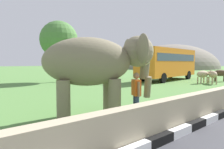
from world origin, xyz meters
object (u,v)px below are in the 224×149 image
at_px(bus_orange, 167,62).
at_px(cow_far, 213,75).
at_px(cow_near, 220,73).
at_px(person_handler, 136,93).
at_px(elephant, 98,63).
at_px(cow_mid, 203,74).

bearing_deg(bus_orange, cow_far, -88.18).
bearing_deg(bus_orange, cow_near, -54.06).
height_order(person_handler, bus_orange, bus_orange).
xyz_separation_m(bus_orange, cow_far, (0.15, -4.85, -1.21)).
height_order(cow_near, cow_far, same).
relative_size(elephant, cow_near, 2.37).
distance_m(cow_mid, cow_far, 0.82).
relative_size(person_handler, cow_far, 0.98).
relative_size(elephant, bus_orange, 0.43).
height_order(elephant, person_handler, elephant).
bearing_deg(cow_near, elephant, -171.03).
bearing_deg(person_handler, bus_orange, 30.60).
relative_size(bus_orange, cow_near, 5.57).
bearing_deg(bus_orange, cow_mid, -91.38).
bearing_deg(elephant, bus_orange, 26.11).
bearing_deg(person_handler, cow_near, 12.27).
distance_m(bus_orange, cow_near, 5.48).
relative_size(person_handler, cow_mid, 0.86).
height_order(person_handler, cow_near, person_handler).
bearing_deg(cow_far, cow_mid, 107.97).
distance_m(cow_near, cow_far, 3.03).
bearing_deg(cow_mid, elephant, -168.10).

